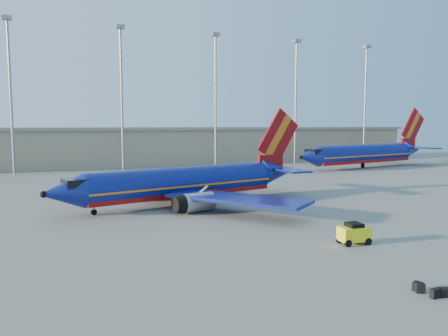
{
  "coord_description": "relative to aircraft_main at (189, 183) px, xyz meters",
  "views": [
    {
      "loc": [
        -18.61,
        -43.27,
        9.36
      ],
      "look_at": [
        0.91,
        5.7,
        4.0
      ],
      "focal_mm": 35.0,
      "sensor_mm": 36.0,
      "label": 1
    }
  ],
  "objects": [
    {
      "name": "luggage_pile",
      "position": [
        4.11,
        -31.28,
        -2.19
      ],
      "size": [
        1.39,
        1.77,
        0.54
      ],
      "color": "black",
      "rests_on": "ground"
    },
    {
      "name": "baggage_tug",
      "position": [
        6.75,
        -21.4,
        -1.57
      ],
      "size": [
        2.45,
        1.6,
        1.68
      ],
      "rotation": [
        0.0,
        0.0,
        -0.08
      ],
      "color": "yellow",
      "rests_on": "ground"
    },
    {
      "name": "aircraft_second",
      "position": [
        47.78,
        26.64,
        0.56
      ],
      "size": [
        38.44,
        15.73,
        13.12
      ],
      "rotation": [
        0.0,
        0.0,
        0.18
      ],
      "color": "navy",
      "rests_on": "ground"
    },
    {
      "name": "terminal_building",
      "position": [
        13.61,
        52.69,
        1.87
      ],
      "size": [
        122.0,
        16.0,
        8.5
      ],
      "color": "gray",
      "rests_on": "ground"
    },
    {
      "name": "aircraft_main",
      "position": [
        0.0,
        0.0,
        0.0
      ],
      "size": [
        33.32,
        31.68,
        11.45
      ],
      "rotation": [
        0.0,
        0.0,
        0.23
      ],
      "color": "navy",
      "rests_on": "ground"
    },
    {
      "name": "light_mast_row",
      "position": [
        8.61,
        40.69,
        15.11
      ],
      "size": [
        101.6,
        1.6,
        28.65
      ],
      "color": "gray",
      "rests_on": "ground"
    },
    {
      "name": "ground",
      "position": [
        3.61,
        -5.31,
        -2.45
      ],
      "size": [
        220.0,
        220.0,
        0.0
      ],
      "primitive_type": "plane",
      "color": "slate",
      "rests_on": "ground"
    }
  ]
}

